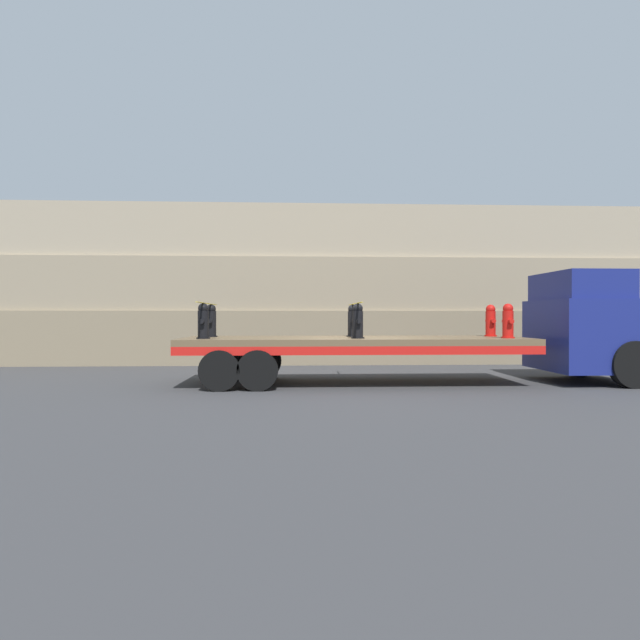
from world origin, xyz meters
The scene contains 12 objects.
ground_plane centered at (0.00, 0.00, 0.00)m, with size 120.00×120.00×0.00m, color #38383A.
rock_cliff centered at (0.00, 6.36, 2.86)m, with size 60.00×3.30×5.72m.
truck_cab centered at (6.15, 0.00, 1.45)m, with size 2.37×2.60×2.84m.
flatbed_trailer centered at (-0.63, 0.00, 0.94)m, with size 8.66×2.61×1.17m.
fire_hydrant_black_near_0 centered at (-3.73, -0.55, 1.59)m, with size 0.33×0.47×0.85m.
fire_hydrant_black_far_0 centered at (-3.73, 0.55, 1.59)m, with size 0.33×0.47×0.85m.
fire_hydrant_black_near_1 centered at (0.00, -0.55, 1.59)m, with size 0.33×0.47×0.85m.
fire_hydrant_black_far_1 centered at (0.00, 0.55, 1.59)m, with size 0.33×0.47×0.85m.
fire_hydrant_red_near_2 centered at (3.73, -0.55, 1.59)m, with size 0.33×0.47×0.85m.
fire_hydrant_red_far_2 centered at (3.73, 0.55, 1.59)m, with size 0.33×0.47×0.85m.
cargo_strap_rear centered at (-3.73, 0.00, 2.03)m, with size 0.05×2.71×0.01m.
cargo_strap_middle centered at (0.00, 0.00, 2.03)m, with size 0.05×2.71×0.01m.
Camera 1 is at (-1.48, -12.62, 1.70)m, focal length 28.00 mm.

